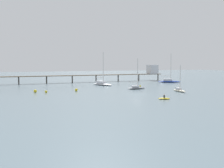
% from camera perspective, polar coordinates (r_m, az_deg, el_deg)
% --- Properties ---
extents(ground_plane, '(400.00, 400.00, 0.00)m').
position_cam_1_polar(ground_plane, '(67.51, 5.43, -2.30)').
color(ground_plane, slate).
extents(pier, '(76.34, 4.28, 7.36)m').
position_cam_1_polar(pier, '(117.60, 2.52, 2.67)').
color(pier, brown).
rests_on(pier, ground_plane).
extents(sailboat_cream, '(2.12, 6.30, 7.55)m').
position_cam_1_polar(sailboat_cream, '(76.26, 14.65, -1.23)').
color(sailboat_cream, beige).
rests_on(sailboat_cream, ground_plane).
extents(sailboat_blue, '(9.22, 6.69, 12.28)m').
position_cam_1_polar(sailboat_blue, '(111.27, 12.53, 0.72)').
color(sailboat_blue, '#2D4CB7').
rests_on(sailboat_blue, ground_plane).
extents(sailboat_white, '(6.37, 9.99, 12.25)m').
position_cam_1_polar(sailboat_white, '(95.31, -2.21, 0.14)').
color(sailboat_white, white).
rests_on(sailboat_white, ground_plane).
extents(sailboat_gray, '(6.59, 2.11, 9.66)m').
position_cam_1_polar(sailboat_gray, '(81.36, 5.41, -0.68)').
color(sailboat_gray, gray).
rests_on(sailboat_gray, ground_plane).
extents(dinghy_yellow, '(2.84, 2.27, 1.14)m').
position_cam_1_polar(dinghy_yellow, '(59.23, 11.48, -3.13)').
color(dinghy_yellow, yellow).
rests_on(dinghy_yellow, ground_plane).
extents(mooring_buoy_inner, '(0.70, 0.70, 0.70)m').
position_cam_1_polar(mooring_buoy_inner, '(72.87, -14.38, -1.64)').
color(mooring_buoy_inner, yellow).
rests_on(mooring_buoy_inner, ground_plane).
extents(mooring_buoy_far, '(0.53, 0.53, 0.53)m').
position_cam_1_polar(mooring_buoy_far, '(89.60, 6.27, -0.44)').
color(mooring_buoy_far, yellow).
rests_on(mooring_buoy_far, ground_plane).
extents(mooring_buoy_outer, '(0.84, 0.84, 0.84)m').
position_cam_1_polar(mooring_buoy_outer, '(75.28, -7.92, -1.29)').
color(mooring_buoy_outer, yellow).
rests_on(mooring_buoy_outer, ground_plane).
extents(mooring_buoy_mid, '(0.89, 0.89, 0.89)m').
position_cam_1_polar(mooring_buoy_mid, '(74.02, -16.63, -1.52)').
color(mooring_buoy_mid, yellow).
rests_on(mooring_buoy_mid, ground_plane).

